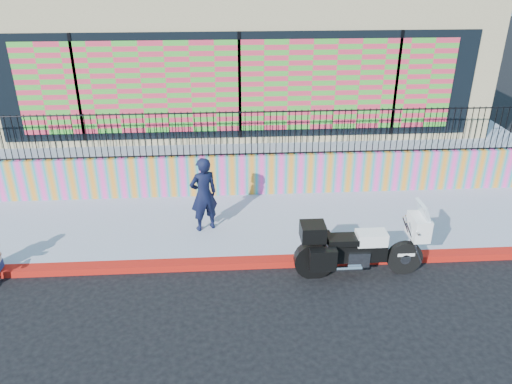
{
  "coord_description": "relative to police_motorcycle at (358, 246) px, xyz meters",
  "views": [
    {
      "loc": [
        -0.4,
        -8.91,
        6.01
      ],
      "look_at": [
        0.24,
        1.2,
        1.16
      ],
      "focal_mm": 35.0,
      "sensor_mm": 36.0,
      "label": 1
    }
  ],
  "objects": [
    {
      "name": "police_motorcycle",
      "position": [
        0.0,
        0.0,
        0.0
      ],
      "size": [
        2.61,
        0.86,
        1.62
      ],
      "color": "black",
      "rests_on": "ground"
    },
    {
      "name": "metal_fence",
      "position": [
        -2.21,
        3.7,
        1.17
      ],
      "size": [
        15.8,
        0.04,
        1.2
      ],
      "primitive_type": null,
      "color": "black",
      "rests_on": "mural_wall"
    },
    {
      "name": "storefront_building",
      "position": [
        -2.21,
        8.58,
        2.57
      ],
      "size": [
        14.0,
        8.06,
        4.0
      ],
      "color": "tan",
      "rests_on": "elevated_platform"
    },
    {
      "name": "red_curb",
      "position": [
        -2.21,
        0.45,
        -0.61
      ],
      "size": [
        16.0,
        0.3,
        0.15
      ],
      "primitive_type": "cube",
      "color": "#B70D0E",
      "rests_on": "ground"
    },
    {
      "name": "police_officer",
      "position": [
        -3.15,
        1.85,
        0.36
      ],
      "size": [
        0.77,
        0.65,
        1.79
      ],
      "primitive_type": "imported",
      "rotation": [
        0.0,
        0.0,
        3.54
      ],
      "color": "black",
      "rests_on": "sidewalk"
    },
    {
      "name": "mural_wall",
      "position": [
        -2.21,
        3.7,
        0.02
      ],
      "size": [
        16.0,
        0.2,
        1.1
      ],
      "primitive_type": "cube",
      "color": "#FF43AF",
      "rests_on": "sidewalk"
    },
    {
      "name": "ground",
      "position": [
        -2.21,
        0.45,
        -0.68
      ],
      "size": [
        90.0,
        90.0,
        0.0
      ],
      "primitive_type": "plane",
      "color": "black",
      "rests_on": "ground"
    },
    {
      "name": "elevated_platform",
      "position": [
        -2.21,
        8.8,
        -0.06
      ],
      "size": [
        16.0,
        10.0,
        1.25
      ],
      "primitive_type": "cube",
      "color": "#9298AF",
      "rests_on": "ground"
    },
    {
      "name": "sidewalk",
      "position": [
        -2.21,
        2.1,
        -0.61
      ],
      "size": [
        16.0,
        3.0,
        0.15
      ],
      "primitive_type": "cube",
      "color": "#9298AF",
      "rests_on": "ground"
    }
  ]
}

